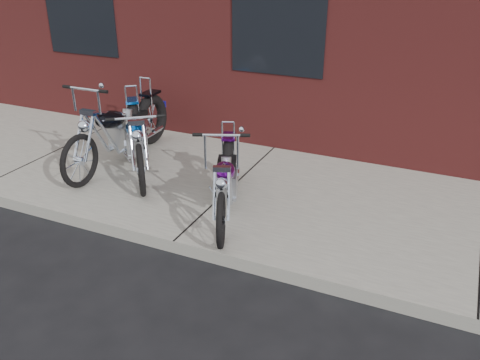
% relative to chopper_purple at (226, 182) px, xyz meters
% --- Properties ---
extents(ground, '(120.00, 120.00, 0.00)m').
position_rel_chopper_purple_xyz_m(ground, '(-0.21, -0.87, -0.52)').
color(ground, black).
rests_on(ground, ground).
extents(sidewalk, '(22.00, 3.00, 0.15)m').
position_rel_chopper_purple_xyz_m(sidewalk, '(-0.21, 0.63, -0.45)').
color(sidewalk, gray).
rests_on(sidewalk, ground).
extents(chopper_purple, '(0.89, 1.96, 1.16)m').
position_rel_chopper_purple_xyz_m(chopper_purple, '(0.00, 0.00, 0.00)').
color(chopper_purple, black).
rests_on(chopper_purple, sidewalk).
extents(chopper_blue, '(1.51, 1.89, 1.01)m').
position_rel_chopper_purple_xyz_m(chopper_blue, '(-1.67, 0.63, 0.04)').
color(chopper_blue, black).
rests_on(chopper_blue, sidewalk).
extents(chopper_third, '(0.60, 2.45, 1.24)m').
position_rel_chopper_purple_xyz_m(chopper_third, '(-2.02, 0.74, 0.07)').
color(chopper_third, black).
rests_on(chopper_third, sidewalk).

